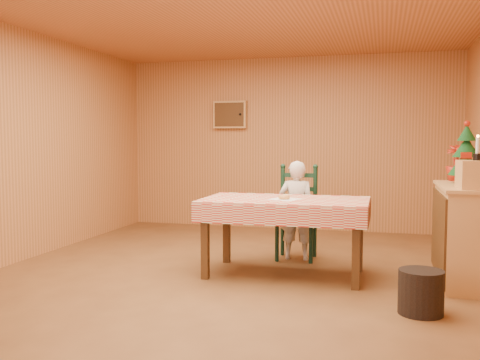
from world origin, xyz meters
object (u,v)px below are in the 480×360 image
seated_child (296,210)px  christmas_tree (466,155)px  ladder_chair (297,215)px  dining_table (285,207)px  shelf_unit (467,234)px  crate (477,175)px  storage_bin (421,292)px

seated_child → christmas_tree: (1.73, -0.30, 0.65)m
ladder_chair → dining_table: bearing=-90.0°
ladder_chair → shelf_unit: (1.72, -0.61, -0.04)m
seated_child → crate: crate is taller
ladder_chair → storage_bin: bearing=-54.1°
dining_table → storage_bin: dining_table is taller
crate → ladder_chair: bearing=149.9°
seated_child → christmas_tree: size_ratio=1.81×
ladder_chair → christmas_tree: christmas_tree is taller
dining_table → shelf_unit: size_ratio=1.34×
seated_child → christmas_tree: 1.87m
shelf_unit → crate: bearing=-88.8°
seated_child → ladder_chair: bearing=-90.0°
ladder_chair → seated_child: size_ratio=0.96×
ladder_chair → shelf_unit: size_ratio=0.87×
crate → storage_bin: crate is taller
dining_table → ladder_chair: 0.81m
dining_table → ladder_chair: size_ratio=1.53×
shelf_unit → storage_bin: bearing=-113.2°
dining_table → christmas_tree: 1.86m
seated_child → shelf_unit: seated_child is taller
ladder_chair → shelf_unit: ladder_chair is taller
seated_child → christmas_tree: christmas_tree is taller
seated_child → crate: 2.04m
shelf_unit → christmas_tree: (0.01, 0.25, 0.74)m
christmas_tree → storage_bin: size_ratio=1.79×
seated_child → storage_bin: bearing=126.8°
crate → christmas_tree: size_ratio=0.48×
shelf_unit → christmas_tree: 0.79m
crate → storage_bin: size_ratio=0.86×
christmas_tree → ladder_chair: bearing=168.4°
storage_bin → shelf_unit: bearing=66.8°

